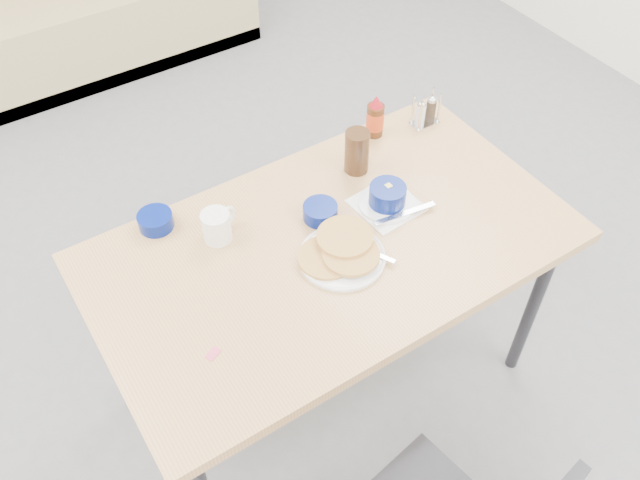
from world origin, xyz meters
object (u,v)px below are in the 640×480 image
dining_table (331,257)px  coffee_mug (217,225)px  syrup_bottle (375,118)px  grits_setting (387,198)px  creamer_bowl (156,221)px  amber_tumbler (357,151)px  booth_bench (75,5)px  pancake_plate (341,253)px  condiment_caddy (425,113)px  butter_bowl (320,212)px

dining_table → coffee_mug: 0.35m
syrup_bottle → coffee_mug: bearing=-168.2°
syrup_bottle → grits_setting: bearing=-119.6°
creamer_bowl → amber_tumbler: 0.66m
coffee_mug → grits_setting: bearing=-18.4°
booth_bench → dining_table: (0.00, -2.53, 0.35)m
dining_table → pancake_plate: bearing=-96.1°
amber_tumbler → syrup_bottle: bearing=36.2°
dining_table → pancake_plate: size_ratio=5.62×
creamer_bowl → amber_tumbler: size_ratio=0.71×
coffee_mug → grits_setting: coffee_mug is taller
amber_tumbler → condiment_caddy: 0.34m
pancake_plate → syrup_bottle: 0.57m
dining_table → creamer_bowl: bearing=139.6°
pancake_plate → condiment_caddy: (0.59, 0.35, 0.02)m
booth_bench → butter_bowl: bearing=-89.3°
butter_bowl → amber_tumbler: size_ratio=0.71×
coffee_mug → booth_bench: bearing=83.6°
creamer_bowl → butter_bowl: 0.49m
coffee_mug → butter_bowl: bearing=-18.0°
coffee_mug → amber_tumbler: bearing=2.9°
booth_bench → dining_table: booth_bench is taller
pancake_plate → amber_tumbler: size_ratio=1.70×
booth_bench → coffee_mug: bearing=-96.4°
dining_table → pancake_plate: 0.10m
amber_tumbler → creamer_bowl: bearing=170.0°
coffee_mug → amber_tumbler: (0.51, 0.03, 0.02)m
pancake_plate → condiment_caddy: condiment_caddy is taller
dining_table → grits_setting: 0.25m
grits_setting → condiment_caddy: size_ratio=1.84×
coffee_mug → condiment_caddy: size_ratio=1.03×
dining_table → condiment_caddy: bearing=26.8°
syrup_bottle → pancake_plate: bearing=-135.4°
creamer_bowl → butter_bowl: same height
creamer_bowl → amber_tumbler: amber_tumbler is taller
booth_bench → syrup_bottle: 2.28m
pancake_plate → grits_setting: 0.25m
butter_bowl → condiment_caddy: bearing=18.8°
dining_table → coffee_mug: (-0.26, 0.20, 0.11)m
dining_table → booth_bench: bearing=90.0°
pancake_plate → creamer_bowl: bearing=134.5°
coffee_mug → butter_bowl: 0.31m
booth_bench → coffee_mug: size_ratio=15.78×
booth_bench → syrup_bottle: booth_bench is taller
coffee_mug → syrup_bottle: syrup_bottle is taller
dining_table → amber_tumbler: size_ratio=9.53×
grits_setting → syrup_bottle: bearing=60.4°
grits_setting → butter_bowl: size_ratio=2.06×
coffee_mug → condiment_caddy: (0.84, 0.09, -0.01)m
condiment_caddy → creamer_bowl: bearing=177.9°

